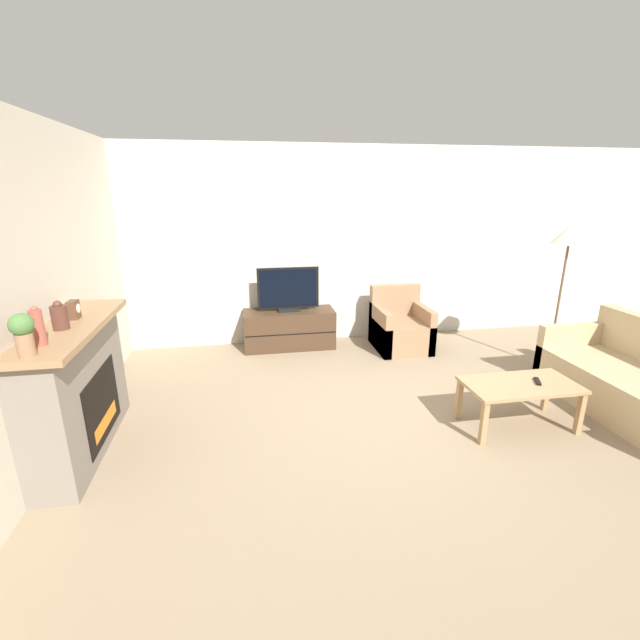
% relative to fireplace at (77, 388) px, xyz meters
% --- Properties ---
extents(ground_plane, '(24.00, 24.00, 0.00)m').
position_rel_fireplace_xyz_m(ground_plane, '(2.75, -0.05, -0.57)').
color(ground_plane, '#89755B').
extents(wall_back, '(12.00, 0.06, 2.70)m').
position_rel_fireplace_xyz_m(wall_back, '(2.75, 2.44, 0.78)').
color(wall_back, beige).
rests_on(wall_back, ground).
extents(wall_left, '(0.06, 12.00, 2.70)m').
position_rel_fireplace_xyz_m(wall_left, '(-0.20, -0.05, 0.78)').
color(wall_left, beige).
rests_on(wall_left, ground).
extents(fireplace, '(0.46, 1.57, 1.11)m').
position_rel_fireplace_xyz_m(fireplace, '(0.00, 0.00, 0.00)').
color(fireplace, slate).
rests_on(fireplace, ground).
extents(mantel_vase_left, '(0.08, 0.08, 0.28)m').
position_rel_fireplace_xyz_m(mantel_vase_left, '(0.02, -0.47, 0.68)').
color(mantel_vase_left, '#994C3D').
rests_on(mantel_vase_left, fireplace).
extents(mantel_vase_centre_left, '(0.12, 0.12, 0.22)m').
position_rel_fireplace_xyz_m(mantel_vase_centre_left, '(0.02, -0.12, 0.65)').
color(mantel_vase_centre_left, '#512D23').
rests_on(mantel_vase_centre_left, fireplace).
extents(mantel_clock, '(0.08, 0.11, 0.15)m').
position_rel_fireplace_xyz_m(mantel_clock, '(0.02, 0.16, 0.62)').
color(mantel_clock, brown).
rests_on(mantel_clock, fireplace).
extents(potted_plant, '(0.14, 0.14, 0.28)m').
position_rel_fireplace_xyz_m(potted_plant, '(0.02, -0.67, 0.71)').
color(potted_plant, '#936B4C').
rests_on(potted_plant, fireplace).
extents(tv_stand, '(1.24, 0.47, 0.53)m').
position_rel_fireplace_xyz_m(tv_stand, '(1.97, 2.14, -0.30)').
color(tv_stand, '#422D1E').
rests_on(tv_stand, ground).
extents(tv, '(0.83, 0.18, 0.60)m').
position_rel_fireplace_xyz_m(tv, '(1.97, 2.13, 0.24)').
color(tv, black).
rests_on(tv, tv_stand).
extents(armchair, '(0.70, 0.76, 0.84)m').
position_rel_fireplace_xyz_m(armchair, '(3.47, 1.85, -0.29)').
color(armchair, '#937051').
rests_on(armchair, ground).
extents(coffee_table, '(1.02, 0.53, 0.43)m').
position_rel_fireplace_xyz_m(coffee_table, '(3.82, -0.31, -0.19)').
color(coffee_table, '#A37F56').
rests_on(coffee_table, ground).
extents(remote, '(0.10, 0.15, 0.02)m').
position_rel_fireplace_xyz_m(remote, '(3.99, -0.31, -0.12)').
color(remote, black).
rests_on(remote, coffee_table).
extents(floor_lamp, '(0.40, 0.40, 1.74)m').
position_rel_fireplace_xyz_m(floor_lamp, '(5.06, 0.86, 0.98)').
color(floor_lamp, black).
rests_on(floor_lamp, ground).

